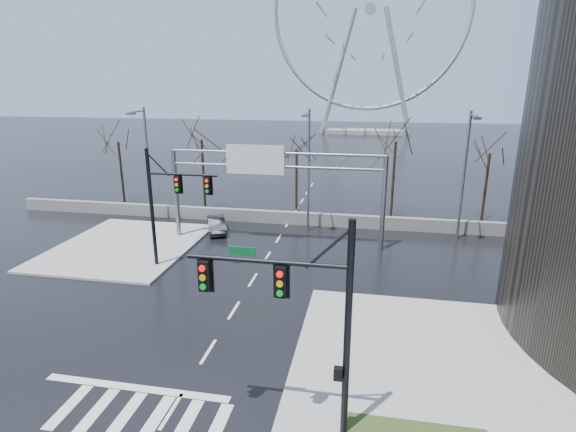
% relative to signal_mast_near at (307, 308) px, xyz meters
% --- Properties ---
extents(ground, '(260.00, 260.00, 0.00)m').
position_rel_signal_mast_near_xyz_m(ground, '(-5.14, 4.04, -4.87)').
color(ground, black).
rests_on(ground, ground).
extents(sidewalk_right_ext, '(12.00, 10.00, 0.15)m').
position_rel_signal_mast_near_xyz_m(sidewalk_right_ext, '(4.86, 6.04, -4.80)').
color(sidewalk_right_ext, gray).
rests_on(sidewalk_right_ext, ground).
extents(sidewalk_far, '(10.00, 12.00, 0.15)m').
position_rel_signal_mast_near_xyz_m(sidewalk_far, '(-16.14, 16.04, -4.80)').
color(sidewalk_far, gray).
rests_on(sidewalk_far, ground).
extents(barrier_wall, '(52.00, 0.50, 1.10)m').
position_rel_signal_mast_near_xyz_m(barrier_wall, '(-5.14, 24.04, -4.32)').
color(barrier_wall, slate).
rests_on(barrier_wall, ground).
extents(signal_mast_near, '(5.52, 0.41, 8.00)m').
position_rel_signal_mast_near_xyz_m(signal_mast_near, '(0.00, 0.00, 0.00)').
color(signal_mast_near, black).
rests_on(signal_mast_near, ground).
extents(signal_mast_far, '(4.72, 0.41, 8.00)m').
position_rel_signal_mast_near_xyz_m(signal_mast_far, '(-11.01, 13.00, -0.04)').
color(signal_mast_far, black).
rests_on(signal_mast_far, ground).
extents(sign_gantry, '(16.36, 0.40, 7.60)m').
position_rel_signal_mast_near_xyz_m(sign_gantry, '(-5.52, 19.00, 0.31)').
color(sign_gantry, slate).
rests_on(sign_gantry, ground).
extents(streetlight_left, '(0.50, 2.55, 10.00)m').
position_rel_signal_mast_near_xyz_m(streetlight_left, '(-17.14, 22.20, 1.01)').
color(streetlight_left, slate).
rests_on(streetlight_left, ground).
extents(streetlight_mid, '(0.50, 2.55, 10.00)m').
position_rel_signal_mast_near_xyz_m(streetlight_mid, '(-3.14, 22.20, 1.01)').
color(streetlight_mid, slate).
rests_on(streetlight_mid, ground).
extents(streetlight_right, '(0.50, 2.55, 10.00)m').
position_rel_signal_mast_near_xyz_m(streetlight_right, '(8.86, 22.20, 1.01)').
color(streetlight_right, slate).
rests_on(streetlight_right, ground).
extents(tree_far_left, '(3.50, 3.50, 7.00)m').
position_rel_signal_mast_near_xyz_m(tree_far_left, '(-23.14, 28.04, 0.70)').
color(tree_far_left, black).
rests_on(tree_far_left, ground).
extents(tree_left, '(3.75, 3.75, 7.50)m').
position_rel_signal_mast_near_xyz_m(tree_left, '(-14.14, 27.54, 1.10)').
color(tree_left, black).
rests_on(tree_left, ground).
extents(tree_center, '(3.25, 3.25, 6.50)m').
position_rel_signal_mast_near_xyz_m(tree_center, '(-5.14, 28.54, 0.30)').
color(tree_center, black).
rests_on(tree_center, ground).
extents(tree_right, '(3.90, 3.90, 7.80)m').
position_rel_signal_mast_near_xyz_m(tree_right, '(3.86, 27.54, 1.34)').
color(tree_right, black).
rests_on(tree_right, ground).
extents(tree_far_right, '(3.40, 3.40, 6.80)m').
position_rel_signal_mast_near_xyz_m(tree_far_right, '(11.86, 28.04, 0.54)').
color(tree_far_right, black).
rests_on(tree_far_right, ground).
extents(ferris_wheel, '(45.00, 6.00, 50.91)m').
position_rel_signal_mast_near_xyz_m(ferris_wheel, '(-0.14, 99.04, 21.26)').
color(ferris_wheel, gray).
rests_on(ferris_wheel, ground).
extents(car, '(2.84, 4.16, 1.30)m').
position_rel_signal_mast_near_xyz_m(car, '(-10.57, 20.76, -4.22)').
color(car, black).
rests_on(car, ground).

